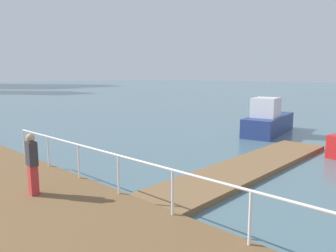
% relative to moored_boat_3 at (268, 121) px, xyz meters
% --- Properties ---
extents(ground_plane, '(300.00, 300.00, 0.00)m').
position_rel_moored_boat_3_xyz_m(ground_plane, '(-10.05, 5.05, -0.77)').
color(ground_plane, slate).
extents(floating_dock, '(11.37, 2.00, 0.18)m').
position_rel_moored_boat_3_xyz_m(floating_dock, '(-7.86, -2.96, -0.68)').
color(floating_dock, olive).
rests_on(floating_dock, ground_plane).
extents(moored_boat_3, '(5.50, 2.56, 2.22)m').
position_rel_moored_boat_3_xyz_m(moored_boat_3, '(0.00, 0.00, 0.00)').
color(moored_boat_3, navy).
rests_on(moored_boat_3, ground_plane).
extents(pedestrian_0, '(0.26, 0.39, 1.64)m').
position_rel_moored_boat_3_xyz_m(pedestrian_0, '(-14.77, -0.59, 0.48)').
color(pedestrian_0, '#BF3333').
rests_on(pedestrian_0, boardwalk).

